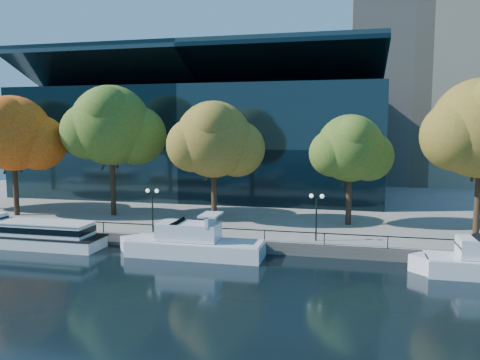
% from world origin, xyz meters
% --- Properties ---
extents(ground, '(160.00, 160.00, 0.00)m').
position_xyz_m(ground, '(0.00, 0.00, 0.00)').
color(ground, black).
rests_on(ground, ground).
extents(promenade, '(90.00, 67.08, 1.00)m').
position_xyz_m(promenade, '(0.00, 36.38, 0.50)').
color(promenade, slate).
rests_on(promenade, ground).
extents(railing, '(88.20, 0.08, 0.99)m').
position_xyz_m(railing, '(0.00, 3.25, 1.94)').
color(railing, black).
rests_on(railing, promenade).
extents(convention_building, '(50.00, 24.57, 21.43)m').
position_xyz_m(convention_building, '(-4.00, 31.79, 8.51)').
color(convention_building, black).
rests_on(convention_building, ground).
extents(office_tower, '(22.50, 22.50, 65.90)m').
position_xyz_m(office_tower, '(28.00, 55.00, 33.02)').
color(office_tower, gray).
rests_on(office_tower, ground).
extents(tour_boat, '(14.75, 3.29, 2.80)m').
position_xyz_m(tour_boat, '(-11.10, 0.75, 1.19)').
color(tour_boat, silver).
rests_on(tour_boat, ground).
extents(cruiser_near, '(12.53, 3.23, 3.63)m').
position_xyz_m(cruiser_near, '(4.11, 0.94, 1.13)').
color(cruiser_near, silver).
rests_on(cruiser_near, ground).
extents(tree_1, '(10.19, 8.35, 13.06)m').
position_xyz_m(tree_1, '(-18.56, 8.99, 9.81)').
color(tree_1, black).
rests_on(tree_1, promenade).
extents(tree_2, '(10.82, 8.87, 14.17)m').
position_xyz_m(tree_2, '(-8.16, 11.42, 10.65)').
color(tree_2, black).
rests_on(tree_2, promenade).
extents(tree_3, '(9.64, 7.90, 12.28)m').
position_xyz_m(tree_3, '(3.71, 10.22, 9.26)').
color(tree_3, black).
rests_on(tree_3, promenade).
extents(tree_4, '(8.23, 6.75, 10.89)m').
position_xyz_m(tree_4, '(17.06, 11.93, 8.45)').
color(tree_4, black).
rests_on(tree_4, promenade).
extents(lamp_1, '(1.26, 0.36, 4.03)m').
position_xyz_m(lamp_1, '(-0.67, 4.50, 3.98)').
color(lamp_1, black).
rests_on(lamp_1, promenade).
extents(lamp_2, '(1.26, 0.36, 4.03)m').
position_xyz_m(lamp_2, '(14.24, 4.50, 3.98)').
color(lamp_2, black).
rests_on(lamp_2, promenade).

